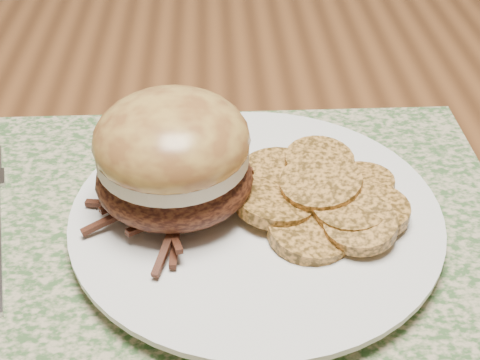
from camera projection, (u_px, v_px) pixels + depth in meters
name	position (u px, v px, depth m)	size (l,w,h in m)	color
dining_table	(118.00, 300.00, 0.56)	(1.50, 0.90, 0.75)	brown
placemat	(219.00, 229.00, 0.51)	(0.45, 0.33, 0.00)	#3B5E30
dinner_plate	(256.00, 218.00, 0.50)	(0.26, 0.26, 0.02)	white
pork_sandwich	(173.00, 157.00, 0.48)	(0.12, 0.12, 0.09)	black
roasted_potatoes	(324.00, 197.00, 0.49)	(0.14, 0.15, 0.03)	#BD7F37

